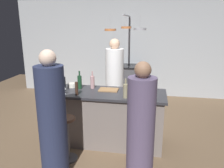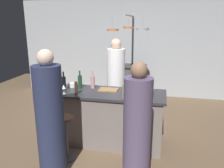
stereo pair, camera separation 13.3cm
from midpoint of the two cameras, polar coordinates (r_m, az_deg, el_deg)
ground_plane at (r=4.09m, az=0.50°, el=-14.22°), size 9.00×9.00×0.00m
back_wall at (r=6.41m, az=5.89°, el=8.86°), size 6.40×0.16×2.60m
kitchen_island at (r=3.88m, az=0.51°, el=-8.40°), size 1.80×0.72×0.90m
stove_range at (r=6.17m, az=5.23°, el=0.57°), size 0.80×0.64×0.89m
chef at (r=4.63m, az=1.79°, el=-0.03°), size 0.36×0.36×1.70m
bar_stool_left at (r=3.53m, az=-10.35°, el=-12.62°), size 0.28×0.28×0.68m
guest_left at (r=3.06m, az=-14.00°, el=-8.78°), size 0.36×0.36×1.70m
bar_stool_right at (r=3.30m, az=8.05°, el=-14.63°), size 0.28×0.28×0.68m
guest_right at (r=2.81m, az=7.66°, el=-11.84°), size 0.34×0.34×1.59m
overhead_pot_rack at (r=5.49m, az=5.18°, el=11.68°), size 0.91×1.32×2.17m
cutting_board at (r=3.83m, az=0.13°, el=-1.43°), size 0.32×0.22×0.02m
pepper_mill at (r=3.61m, az=-7.91°, el=-1.04°), size 0.05×0.05×0.21m
wine_bottle_dark at (r=3.88m, az=-10.99°, el=0.25°), size 0.07×0.07×0.32m
wine_bottle_white at (r=3.43m, az=4.26°, el=-1.69°), size 0.07×0.07×0.30m
wine_bottle_green at (r=3.95m, az=-7.04°, el=0.63°), size 0.07×0.07×0.31m
wine_bottle_rose at (r=3.94m, az=-3.88°, el=0.59°), size 0.07×0.07×0.30m
wine_glass_near_left_guest at (r=3.69m, az=-10.95°, el=-0.82°), size 0.07×0.07×0.15m
wine_glass_near_right_guest at (r=3.38m, az=8.37°, el=-2.23°), size 0.07×0.07×0.15m
mixing_bowl_blue at (r=3.77m, az=6.47°, el=-1.42°), size 0.15×0.15×0.07m
mixing_bowl_ceramic at (r=4.08m, az=-8.84°, el=-0.19°), size 0.15×0.15×0.07m
mixing_bowl_wooden at (r=3.67m, az=9.68°, el=-2.02°), size 0.22×0.22×0.07m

